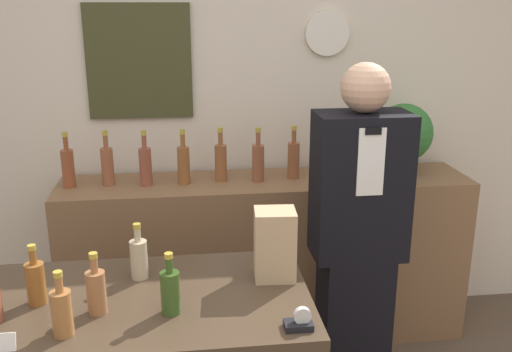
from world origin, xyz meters
The scene contains 21 objects.
back_wall centered at (0.00, 2.00, 1.35)m, with size 5.20×0.09×2.70m.
back_shelf centered at (0.20, 1.71, 0.48)m, with size 2.28×0.46×0.96m.
shopkeeper centered at (0.54, 1.09, 0.83)m, with size 0.42×0.26×1.67m.
potted_plant centered at (0.98, 1.72, 1.19)m, with size 0.33×0.33×0.41m.
paper_bag centered at (0.07, 0.63, 1.05)m, with size 0.16×0.14×0.27m.
tape_dispenser centered at (0.10, 0.28, 0.94)m, with size 0.09×0.06×0.07m.
price_card_left centered at (-0.81, 0.26, 0.95)m, with size 0.09×0.02×0.06m.
counter_bottle_1 centered at (-0.76, 0.54, 1.00)m, with size 0.06×0.06×0.22m.
counter_bottle_2 centered at (-0.64, 0.33, 1.00)m, with size 0.06×0.06×0.22m.
counter_bottle_3 centered at (-0.55, 0.45, 1.00)m, with size 0.06×0.06×0.22m.
counter_bottle_4 centered at (-0.43, 0.69, 1.00)m, with size 0.06×0.06×0.22m.
counter_bottle_5 centered at (-0.31, 0.42, 1.00)m, with size 0.06×0.06×0.22m.
shelf_bottle_0 centered at (-0.86, 1.72, 1.07)m, with size 0.07×0.07×0.30m.
shelf_bottle_1 centered at (-0.66, 1.73, 1.07)m, with size 0.07×0.07×0.30m.
shelf_bottle_2 centered at (-0.46, 1.70, 1.07)m, with size 0.07×0.07×0.30m.
shelf_bottle_3 centered at (-0.26, 1.70, 1.07)m, with size 0.07×0.07×0.30m.
shelf_bottle_4 centered at (-0.05, 1.73, 1.07)m, with size 0.07×0.07×0.30m.
shelf_bottle_5 centered at (0.15, 1.70, 1.07)m, with size 0.07×0.07×0.30m.
shelf_bottle_6 centered at (0.35, 1.73, 1.07)m, with size 0.07×0.07×0.30m.
shelf_bottle_7 centered at (0.55, 1.71, 1.07)m, with size 0.07×0.07×0.30m.
shelf_bottle_8 centered at (0.76, 1.72, 1.07)m, with size 0.07×0.07×0.30m.
Camera 1 is at (-0.24, -1.28, 1.91)m, focal length 40.00 mm.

